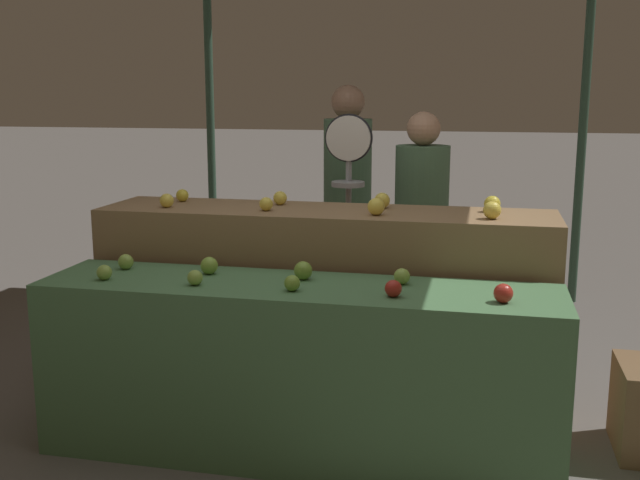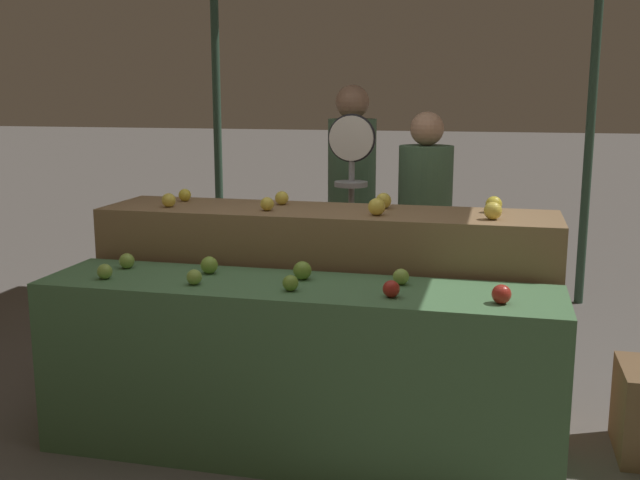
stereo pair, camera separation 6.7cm
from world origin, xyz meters
TOP-DOWN VIEW (x-y plane):
  - ground_plane at (0.00, 0.00)m, footprint 60.00×60.00m
  - display_counter_front at (0.00, 0.00)m, footprint 2.38×0.55m
  - display_counter_back at (0.00, 0.60)m, footprint 2.38×0.55m
  - apple_front_0 at (-0.89, -0.11)m, footprint 0.07×0.07m
  - apple_front_1 at (-0.44, -0.11)m, footprint 0.07×0.07m
  - apple_front_2 at (0.01, -0.11)m, footprint 0.07×0.07m
  - apple_front_3 at (0.45, -0.11)m, footprint 0.07×0.07m
  - apple_front_4 at (0.91, -0.10)m, footprint 0.08×0.08m
  - apple_front_5 at (-0.89, 0.11)m, footprint 0.08×0.08m
  - apple_front_6 at (-0.46, 0.10)m, footprint 0.08×0.08m
  - apple_front_7 at (0.01, 0.10)m, footprint 0.09×0.09m
  - apple_front_8 at (0.46, 0.11)m, footprint 0.07×0.07m
  - apple_back_0 at (-0.84, 0.49)m, footprint 0.07×0.07m
  - apple_back_1 at (-0.29, 0.50)m, footprint 0.07×0.07m
  - apple_back_2 at (0.29, 0.48)m, footprint 0.09×0.09m
  - apple_back_3 at (0.85, 0.49)m, footprint 0.09×0.09m
  - apple_back_4 at (-0.84, 0.71)m, footprint 0.07×0.07m
  - apple_back_5 at (-0.27, 0.72)m, footprint 0.07×0.07m
  - apple_back_6 at (0.29, 0.71)m, footprint 0.08×0.08m
  - apple_back_7 at (0.85, 0.71)m, footprint 0.08×0.08m
  - produce_scale at (0.01, 1.24)m, footprint 0.29×0.20m
  - person_vendor_at_scale at (0.43, 1.43)m, footprint 0.35×0.35m
  - person_customer_left at (-0.11, 1.86)m, footprint 0.36×0.36m

SIDE VIEW (x-z plane):
  - ground_plane at x=0.00m, z-range 0.00..0.00m
  - display_counter_front at x=0.00m, z-range 0.00..0.82m
  - display_counter_back at x=0.00m, z-range 0.00..1.07m
  - apple_front_1 at x=-0.44m, z-range 0.82..0.89m
  - apple_front_2 at x=0.01m, z-range 0.82..0.89m
  - apple_front_0 at x=-0.89m, z-range 0.82..0.89m
  - apple_front_3 at x=0.45m, z-range 0.82..0.90m
  - apple_front_8 at x=0.46m, z-range 0.82..0.90m
  - apple_front_5 at x=-0.89m, z-range 0.82..0.90m
  - apple_front_4 at x=0.91m, z-range 0.82..0.90m
  - apple_front_6 at x=-0.46m, z-range 0.82..0.91m
  - apple_front_7 at x=0.01m, z-range 0.82..0.91m
  - person_vendor_at_scale at x=0.43m, z-range 0.12..1.68m
  - person_customer_left at x=-0.11m, z-range 0.15..1.87m
  - apple_back_4 at x=-0.84m, z-range 1.07..1.14m
  - apple_back_1 at x=-0.29m, z-range 1.07..1.15m
  - apple_back_5 at x=-0.27m, z-range 1.07..1.15m
  - apple_back_0 at x=-0.84m, z-range 1.07..1.15m
  - apple_back_6 at x=0.29m, z-range 1.07..1.16m
  - apple_back_7 at x=0.85m, z-range 1.07..1.16m
  - apple_back_3 at x=0.85m, z-range 1.07..1.16m
  - apple_back_2 at x=0.29m, z-range 1.07..1.16m
  - produce_scale at x=0.01m, z-range 0.36..1.91m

